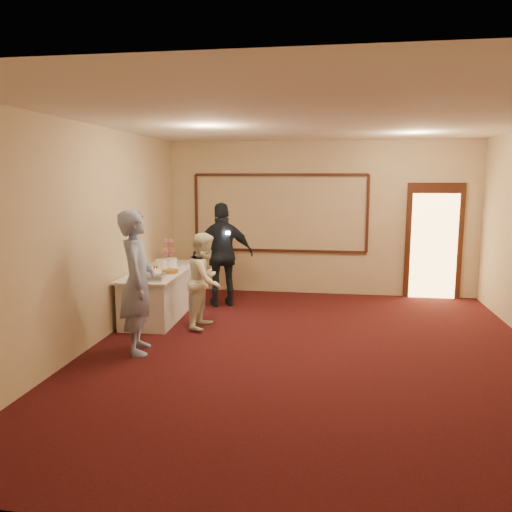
{
  "coord_description": "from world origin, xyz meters",
  "views": [
    {
      "loc": [
        0.21,
        -6.36,
        2.29
      ],
      "look_at": [
        -0.88,
        0.82,
        1.15
      ],
      "focal_mm": 35.0,
      "sensor_mm": 36.0,
      "label": 1
    }
  ],
  "objects_px": {
    "cupcake_stand": "(169,253)",
    "plate_stack_b": "(172,263)",
    "man": "(137,282)",
    "pavlova_tray": "(152,274)",
    "woman": "(205,280)",
    "tart": "(170,272)",
    "guest": "(223,255)",
    "plate_stack_a": "(161,265)",
    "buffet_table": "(161,293)"
  },
  "relations": [
    {
      "from": "cupcake_stand",
      "to": "plate_stack_b",
      "type": "relative_size",
      "value": 2.52
    },
    {
      "from": "cupcake_stand",
      "to": "man",
      "type": "bearing_deg",
      "value": -80.54
    },
    {
      "from": "cupcake_stand",
      "to": "man",
      "type": "height_order",
      "value": "man"
    },
    {
      "from": "pavlova_tray",
      "to": "cupcake_stand",
      "type": "distance_m",
      "value": 1.59
    },
    {
      "from": "cupcake_stand",
      "to": "woman",
      "type": "xyz_separation_m",
      "value": [
        1.02,
        -1.33,
        -0.21
      ]
    },
    {
      "from": "pavlova_tray",
      "to": "man",
      "type": "bearing_deg",
      "value": -80.04
    },
    {
      "from": "tart",
      "to": "man",
      "type": "xyz_separation_m",
      "value": [
        0.05,
        -1.5,
        0.14
      ]
    },
    {
      "from": "cupcake_stand",
      "to": "man",
      "type": "xyz_separation_m",
      "value": [
        0.43,
        -2.56,
        0.0
      ]
    },
    {
      "from": "tart",
      "to": "guest",
      "type": "relative_size",
      "value": 0.16
    },
    {
      "from": "pavlova_tray",
      "to": "plate_stack_a",
      "type": "height_order",
      "value": "pavlova_tray"
    },
    {
      "from": "tart",
      "to": "woman",
      "type": "distance_m",
      "value": 0.71
    },
    {
      "from": "buffet_table",
      "to": "plate_stack_a",
      "type": "distance_m",
      "value": 0.47
    },
    {
      "from": "cupcake_stand",
      "to": "tart",
      "type": "bearing_deg",
      "value": -70.51
    },
    {
      "from": "plate_stack_b",
      "to": "guest",
      "type": "bearing_deg",
      "value": 32.79
    },
    {
      "from": "buffet_table",
      "to": "cupcake_stand",
      "type": "xyz_separation_m",
      "value": [
        -0.12,
        0.8,
        0.55
      ]
    },
    {
      "from": "pavlova_tray",
      "to": "guest",
      "type": "height_order",
      "value": "guest"
    },
    {
      "from": "woman",
      "to": "guest",
      "type": "relative_size",
      "value": 0.79
    },
    {
      "from": "buffet_table",
      "to": "man",
      "type": "distance_m",
      "value": 1.86
    },
    {
      "from": "buffet_table",
      "to": "plate_stack_b",
      "type": "height_order",
      "value": "plate_stack_b"
    },
    {
      "from": "plate_stack_a",
      "to": "guest",
      "type": "distance_m",
      "value": 1.17
    },
    {
      "from": "man",
      "to": "buffet_table",
      "type": "bearing_deg",
      "value": -6.79
    },
    {
      "from": "plate_stack_a",
      "to": "tart",
      "type": "xyz_separation_m",
      "value": [
        0.24,
        -0.27,
        -0.06
      ]
    },
    {
      "from": "pavlova_tray",
      "to": "cupcake_stand",
      "type": "bearing_deg",
      "value": 99.15
    },
    {
      "from": "plate_stack_a",
      "to": "guest",
      "type": "xyz_separation_m",
      "value": [
        0.88,
        0.77,
        0.07
      ]
    },
    {
      "from": "plate_stack_b",
      "to": "guest",
      "type": "distance_m",
      "value": 0.94
    },
    {
      "from": "plate_stack_a",
      "to": "man",
      "type": "height_order",
      "value": "man"
    },
    {
      "from": "pavlova_tray",
      "to": "cupcake_stand",
      "type": "height_order",
      "value": "cupcake_stand"
    },
    {
      "from": "tart",
      "to": "woman",
      "type": "height_order",
      "value": "woman"
    },
    {
      "from": "plate_stack_a",
      "to": "guest",
      "type": "bearing_deg",
      "value": 41.33
    },
    {
      "from": "guest",
      "to": "pavlova_tray",
      "type": "bearing_deg",
      "value": 43.52
    },
    {
      "from": "plate_stack_a",
      "to": "tart",
      "type": "bearing_deg",
      "value": -48.73
    },
    {
      "from": "buffet_table",
      "to": "woman",
      "type": "xyz_separation_m",
      "value": [
        0.9,
        -0.53,
        0.35
      ]
    },
    {
      "from": "plate_stack_b",
      "to": "tart",
      "type": "xyz_separation_m",
      "value": [
        0.15,
        -0.54,
        -0.05
      ]
    },
    {
      "from": "plate_stack_a",
      "to": "guest",
      "type": "height_order",
      "value": "guest"
    },
    {
      "from": "plate_stack_a",
      "to": "plate_stack_b",
      "type": "bearing_deg",
      "value": 70.86
    },
    {
      "from": "cupcake_stand",
      "to": "tart",
      "type": "relative_size",
      "value": 1.58
    },
    {
      "from": "buffet_table",
      "to": "plate_stack_a",
      "type": "bearing_deg",
      "value": 64.4
    },
    {
      "from": "cupcake_stand",
      "to": "plate_stack_b",
      "type": "xyz_separation_m",
      "value": [
        0.22,
        -0.51,
        -0.09
      ]
    },
    {
      "from": "plate_stack_b",
      "to": "tart",
      "type": "bearing_deg",
      "value": -74.7
    },
    {
      "from": "buffet_table",
      "to": "guest",
      "type": "distance_m",
      "value": 1.31
    },
    {
      "from": "cupcake_stand",
      "to": "plate_stack_a",
      "type": "bearing_deg",
      "value": -80.36
    },
    {
      "from": "plate_stack_b",
      "to": "man",
      "type": "xyz_separation_m",
      "value": [
        0.2,
        -2.04,
        0.09
      ]
    },
    {
      "from": "plate_stack_b",
      "to": "woman",
      "type": "relative_size",
      "value": 0.13
    },
    {
      "from": "cupcake_stand",
      "to": "plate_stack_a",
      "type": "relative_size",
      "value": 2.3
    },
    {
      "from": "tart",
      "to": "plate_stack_a",
      "type": "bearing_deg",
      "value": 131.27
    },
    {
      "from": "man",
      "to": "woman",
      "type": "relative_size",
      "value": 1.28
    },
    {
      "from": "buffet_table",
      "to": "man",
      "type": "bearing_deg",
      "value": -80.14
    },
    {
      "from": "buffet_table",
      "to": "woman",
      "type": "height_order",
      "value": "woman"
    },
    {
      "from": "pavlova_tray",
      "to": "plate_stack_a",
      "type": "distance_m",
      "value": 0.79
    },
    {
      "from": "pavlova_tray",
      "to": "tart",
      "type": "bearing_deg",
      "value": 76.71
    }
  ]
}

